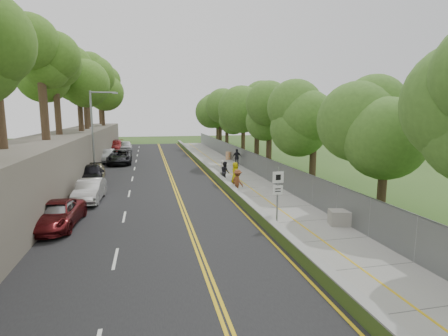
% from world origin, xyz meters
% --- Properties ---
extents(ground, '(140.00, 140.00, 0.00)m').
position_xyz_m(ground, '(0.00, 0.00, 0.00)').
color(ground, '#33511E').
rests_on(ground, ground).
extents(road, '(11.20, 66.00, 0.04)m').
position_xyz_m(road, '(-5.40, 15.00, 0.02)').
color(road, black).
rests_on(road, ground).
extents(sidewalk, '(4.20, 66.00, 0.05)m').
position_xyz_m(sidewalk, '(2.55, 15.00, 0.03)').
color(sidewalk, gray).
rests_on(sidewalk, ground).
extents(jersey_barrier, '(0.42, 66.00, 0.60)m').
position_xyz_m(jersey_barrier, '(0.25, 15.00, 0.30)').
color(jersey_barrier, '#8BD639').
rests_on(jersey_barrier, ground).
extents(rock_embankment, '(5.00, 66.00, 4.00)m').
position_xyz_m(rock_embankment, '(-13.50, 15.00, 2.00)').
color(rock_embankment, '#595147').
rests_on(rock_embankment, ground).
extents(chainlink_fence, '(0.04, 66.00, 2.00)m').
position_xyz_m(chainlink_fence, '(4.65, 15.00, 1.00)').
color(chainlink_fence, slate).
rests_on(chainlink_fence, ground).
extents(trees_embankment, '(6.40, 66.00, 13.00)m').
position_xyz_m(trees_embankment, '(-13.00, 15.00, 10.50)').
color(trees_embankment, '#4E8025').
rests_on(trees_embankment, rock_embankment).
extents(trees_fenceside, '(7.00, 66.00, 14.00)m').
position_xyz_m(trees_fenceside, '(7.00, 15.00, 7.00)').
color(trees_fenceside, '#4C7D2A').
rests_on(trees_fenceside, ground).
extents(streetlight, '(2.52, 0.22, 8.00)m').
position_xyz_m(streetlight, '(-10.46, 14.00, 4.64)').
color(streetlight, gray).
rests_on(streetlight, ground).
extents(signpost, '(0.62, 0.09, 3.10)m').
position_xyz_m(signpost, '(1.05, -3.02, 1.96)').
color(signpost, gray).
rests_on(signpost, sidewalk).
extents(construction_barrel, '(0.60, 0.60, 0.99)m').
position_xyz_m(construction_barrel, '(4.30, 22.83, 0.55)').
color(construction_barrel, orange).
rests_on(construction_barrel, sidewalk).
extents(concrete_block, '(1.36, 1.15, 0.78)m').
position_xyz_m(concrete_block, '(4.29, -4.00, 0.44)').
color(concrete_block, gray).
rests_on(concrete_block, sidewalk).
extents(car_0, '(1.85, 4.03, 1.34)m').
position_xyz_m(car_0, '(-10.40, -1.13, 0.71)').
color(car_0, '#AAABAF').
rests_on(car_0, road).
extents(car_1, '(1.76, 4.59, 1.49)m').
position_xyz_m(car_1, '(-9.70, 4.26, 0.79)').
color(car_1, beige).
rests_on(car_1, road).
extents(car_2, '(2.57, 5.02, 1.36)m').
position_xyz_m(car_2, '(-10.60, -1.16, 0.72)').
color(car_2, maroon).
rests_on(car_2, road).
extents(car_3, '(2.39, 5.17, 1.46)m').
position_xyz_m(car_3, '(-10.60, 10.98, 0.77)').
color(car_3, black).
rests_on(car_3, road).
extents(car_4, '(1.94, 4.14, 1.37)m').
position_xyz_m(car_4, '(-10.50, 13.10, 0.72)').
color(car_4, tan).
rests_on(car_4, road).
extents(car_5, '(1.73, 4.75, 1.56)m').
position_xyz_m(car_5, '(-10.60, 23.84, 0.82)').
color(car_5, '#A9ADB0').
rests_on(car_5, road).
extents(car_6, '(2.83, 5.92, 1.63)m').
position_xyz_m(car_6, '(-9.00, 22.01, 0.85)').
color(car_6, black).
rests_on(car_6, road).
extents(car_7, '(2.40, 5.76, 1.66)m').
position_xyz_m(car_7, '(-10.60, 36.31, 0.87)').
color(car_7, maroon).
rests_on(car_7, road).
extents(car_8, '(2.04, 4.76, 1.60)m').
position_xyz_m(car_8, '(-9.05, 35.93, 0.84)').
color(car_8, silver).
rests_on(car_8, road).
extents(painter_0, '(0.80, 1.02, 1.83)m').
position_xyz_m(painter_0, '(1.44, 7.90, 0.96)').
color(painter_0, '#B9A709').
rests_on(painter_0, sidewalk).
extents(painter_1, '(0.63, 0.75, 1.76)m').
position_xyz_m(painter_1, '(0.75, 9.74, 0.93)').
color(painter_1, silver).
rests_on(painter_1, sidewalk).
extents(painter_2, '(0.82, 0.97, 1.80)m').
position_xyz_m(painter_2, '(0.75, 8.70, 0.95)').
color(painter_2, black).
rests_on(painter_2, sidewalk).
extents(painter_3, '(1.04, 1.32, 1.78)m').
position_xyz_m(painter_3, '(0.75, 4.39, 0.94)').
color(painter_3, brown).
rests_on(painter_3, sidewalk).
extents(person_far, '(1.17, 0.61, 1.91)m').
position_xyz_m(person_far, '(4.10, 17.55, 1.01)').
color(person_far, black).
rests_on(person_far, sidewalk).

